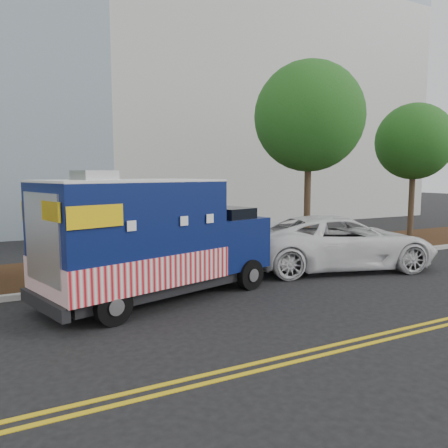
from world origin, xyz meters
TOP-DOWN VIEW (x-y plane):
  - ground at (0.00, 0.00)m, footprint 120.00×120.00m
  - curb at (0.00, 1.40)m, footprint 120.00×0.18m
  - mulch_strip at (0.00, 3.50)m, footprint 120.00×4.00m
  - centerline_near at (0.00, -4.45)m, footprint 120.00×0.10m
  - centerline_far at (0.00, -4.70)m, footprint 120.00×0.10m
  - tree_c at (7.43, 3.30)m, footprint 4.19×4.19m
  - tree_d at (13.71, 3.61)m, footprint 3.46×3.46m
  - food_truck at (-0.05, -0.12)m, footprint 6.38×3.74m
  - white_car at (6.61, 0.55)m, footprint 6.83×4.49m

SIDE VIEW (x-z plane):
  - ground at x=0.00m, z-range 0.00..0.00m
  - centerline_near at x=0.00m, z-range 0.00..0.01m
  - centerline_far at x=0.00m, z-range 0.00..0.01m
  - curb at x=0.00m, z-range 0.00..0.15m
  - mulch_strip at x=0.00m, z-range 0.00..0.15m
  - white_car at x=6.61m, z-range 0.00..1.74m
  - food_truck at x=-0.05m, z-range -0.15..3.03m
  - tree_d at x=13.71m, z-range 1.40..7.70m
  - tree_c at x=7.43m, z-range 1.58..8.95m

